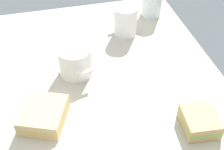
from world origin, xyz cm
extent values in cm
cube|color=#BCB29E|center=(0.00, 0.00, 1.00)|extent=(90.00, 64.00, 2.00)
cylinder|color=white|center=(22.88, -10.28, 6.96)|extent=(7.71, 7.71, 9.92)
cylinder|color=black|center=(22.88, -10.28, 11.42)|extent=(6.78, 6.78, 0.40)
cylinder|color=white|center=(27.92, -8.85, 7.46)|extent=(2.10, 3.66, 1.20)
cylinder|color=white|center=(6.85, 9.07, 6.29)|extent=(9.55, 9.55, 8.58)
cylinder|color=brown|center=(6.85, 9.07, 10.08)|extent=(8.40, 8.40, 0.40)
cylinder|color=white|center=(0.58, 7.36, 6.72)|extent=(2.29, 4.46, 1.20)
cube|color=tan|center=(-20.34, -16.72, 2.80)|extent=(9.75, 8.94, 1.60)
cube|color=#8CB24C|center=(-20.34, -16.72, 4.20)|extent=(9.75, 8.94, 1.20)
cube|color=tan|center=(-20.34, -16.72, 5.60)|extent=(9.75, 8.94, 1.60)
cube|color=#DBB77A|center=(-9.32, 19.60, 2.80)|extent=(14.29, 13.67, 1.60)
cube|color=#D8B259|center=(-9.32, 19.60, 4.20)|extent=(14.29, 13.67, 1.20)
cube|color=#DBB77A|center=(-9.32, 19.60, 5.60)|extent=(14.29, 13.67, 1.60)
cylinder|color=silver|center=(32.61, -22.84, 7.73)|extent=(7.34, 7.34, 11.46)
cylinder|color=white|center=(32.61, -22.84, 6.86)|extent=(6.60, 6.60, 9.72)
camera|label=1|loc=(-61.15, 15.03, 62.05)|focal=49.30mm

